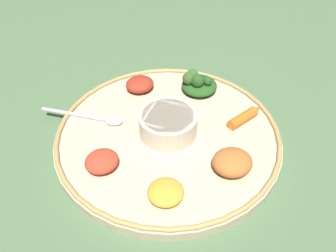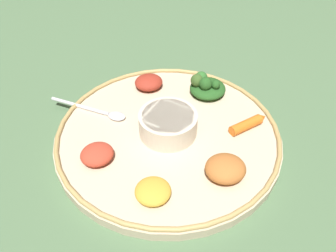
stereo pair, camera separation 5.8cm
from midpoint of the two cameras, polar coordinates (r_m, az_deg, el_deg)
The scene contains 11 objects.
ground_plane at distance 0.60m, azimuth -2.75°, elevation -2.44°, with size 2.40×2.40×0.00m, color #4C6B47.
platter at distance 0.60m, azimuth -2.78°, elevation -1.83°, with size 0.40×0.40×0.02m, color #C6B293.
platter_rim at distance 0.59m, azimuth -2.82°, elevation -0.99°, with size 0.40×0.40×0.01m, color tan.
center_bowl at distance 0.58m, azimuth -2.88°, elevation 0.39°, with size 0.10×0.10×0.04m.
spoon at distance 0.64m, azimuth -15.04°, elevation 1.27°, with size 0.09×0.15×0.01m.
greens_pile at distance 0.67m, azimuth 2.67°, elevation 7.20°, with size 0.09×0.09×0.05m.
carrot_near_spoon at distance 0.62m, azimuth 10.48°, elevation 1.47°, with size 0.08×0.03×0.02m.
mound_beet at distance 0.69m, azimuth -7.31°, elevation 7.03°, with size 0.06×0.05×0.03m, color maroon.
mound_berbere_red at distance 0.54m, azimuth -14.34°, elevation -6.04°, with size 0.05×0.05×0.02m, color #B73D28.
mound_lentil_yellow at distance 0.49m, azimuth -3.84°, elevation -11.44°, with size 0.05×0.05×0.02m, color gold.
mound_chickpea at distance 0.53m, azimuth 7.88°, elevation -6.33°, with size 0.06×0.06×0.03m, color #B2662D.
Camera 1 is at (0.31, 0.30, 0.43)m, focal length 35.55 mm.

